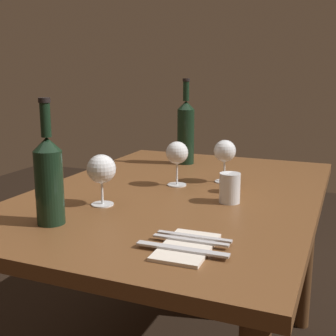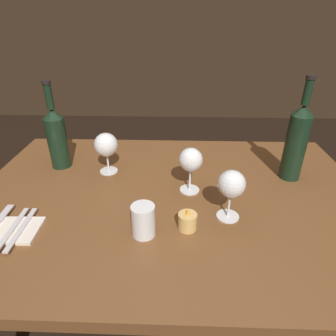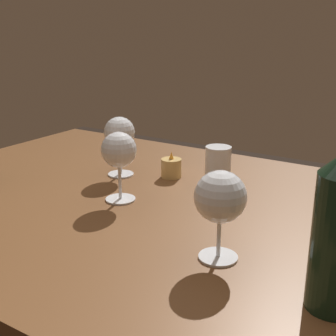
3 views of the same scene
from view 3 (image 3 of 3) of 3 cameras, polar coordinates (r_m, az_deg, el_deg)
dining_table at (r=1.02m, az=-2.15°, el=-8.95°), size 1.30×0.90×0.74m
wine_glass_left at (r=0.97m, az=-6.26°, el=2.07°), size 0.08×0.08×0.15m
wine_glass_right at (r=1.14m, az=-6.19°, el=4.32°), size 0.08×0.08×0.15m
wine_glass_centre at (r=0.72m, az=6.66°, el=-3.88°), size 0.09×0.09×0.15m
water_tumbler at (r=1.10m, az=6.37°, el=0.25°), size 0.06×0.06×0.09m
votive_candle at (r=1.14m, az=0.42°, el=-0.06°), size 0.05×0.05×0.07m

